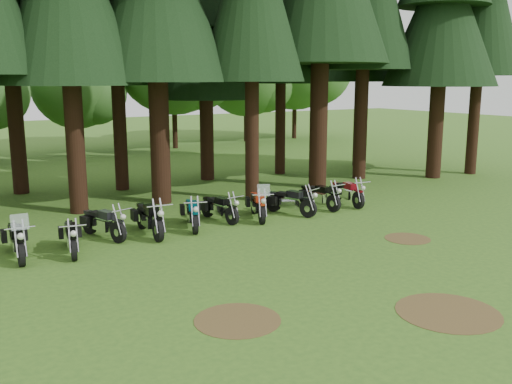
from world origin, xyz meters
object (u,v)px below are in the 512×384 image
motorcycle_4 (192,214)px  motorcycle_9 (347,193)px  motorcycle_1 (71,238)px  motorcycle_6 (258,205)px  motorcycle_5 (219,209)px  motorcycle_0 (17,241)px  motorcycle_2 (103,224)px  motorcycle_7 (290,202)px  motorcycle_8 (319,197)px  motorcycle_3 (149,219)px

motorcycle_4 → motorcycle_9: (6.70, 0.04, -0.01)m
motorcycle_1 → motorcycle_6: (6.62, 0.64, 0.03)m
motorcycle_4 → motorcycle_5: (1.21, 0.38, -0.04)m
motorcycle_0 → motorcycle_4: (5.50, 0.43, -0.03)m
motorcycle_2 → motorcycle_7: (6.74, -0.45, -0.00)m
motorcycle_0 → motorcycle_1: size_ratio=1.10×
motorcycle_1 → motorcycle_7: size_ratio=1.02×
motorcycle_1 → motorcycle_8: size_ratio=0.98×
motorcycle_2 → motorcycle_5: (4.10, 0.07, -0.02)m
motorcycle_1 → motorcycle_6: size_ratio=0.97×
motorcycle_4 → motorcycle_9: 6.70m
motorcycle_2 → motorcycle_5: size_ratio=1.03×
motorcycle_2 → motorcycle_3: motorcycle_3 is taller
motorcycle_2 → motorcycle_6: motorcycle_6 is taller
motorcycle_5 → motorcycle_8: (4.17, -0.26, 0.02)m
motorcycle_1 → motorcycle_3: (2.58, 0.64, 0.06)m
motorcycle_3 → motorcycle_7: (5.38, -0.07, -0.05)m
motorcycle_0 → motorcycle_7: 9.37m
motorcycle_2 → motorcycle_0: bearing=178.8°
motorcycle_3 → motorcycle_8: size_ratio=1.13×
motorcycle_8 → motorcycle_9: 1.32m
motorcycle_3 → motorcycle_0: bearing=-171.0°
motorcycle_5 → motorcycle_6: bearing=-27.1°
motorcycle_8 → motorcycle_9: bearing=-9.4°
motorcycle_1 → motorcycle_8: motorcycle_8 is taller
motorcycle_6 → motorcycle_7: size_ratio=1.06×
motorcycle_2 → motorcycle_4: 2.90m
motorcycle_7 → motorcycle_4: bearing=157.0°
motorcycle_5 → motorcycle_7: bearing=-19.1°
motorcycle_1 → motorcycle_3: 2.66m
motorcycle_0 → motorcycle_4: size_ratio=1.08×
motorcycle_8 → motorcycle_6: bearing=177.7°
motorcycle_3 → motorcycle_9: 8.23m
motorcycle_1 → motorcycle_4: 4.17m
motorcycle_1 → motorcycle_6: bearing=15.5°
motorcycle_3 → motorcycle_6: size_ratio=1.11×
motorcycle_0 → motorcycle_8: motorcycle_0 is taller
motorcycle_4 → motorcycle_6: bearing=17.1°
motorcycle_2 → motorcycle_7: bearing=-20.9°
motorcycle_3 → motorcycle_7: bearing=3.3°
motorcycle_3 → motorcycle_9: (8.23, 0.12, -0.05)m
motorcycle_3 → motorcycle_9: motorcycle_3 is taller
motorcycle_7 → motorcycle_9: size_ratio=0.95×
motorcycle_0 → motorcycle_9: (12.21, 0.47, -0.04)m
motorcycle_7 → motorcycle_2: bearing=155.3°
motorcycle_2 → motorcycle_6: (5.40, -0.39, 0.02)m
motorcycle_0 → motorcycle_6: size_ratio=1.06×
motorcycle_6 → motorcycle_3: bearing=-158.2°
motorcycle_0 → motorcycle_6: motorcycle_0 is taller
motorcycle_8 → motorcycle_7: bearing=-176.4°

